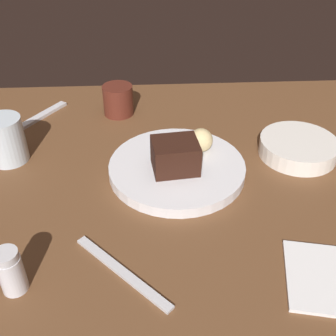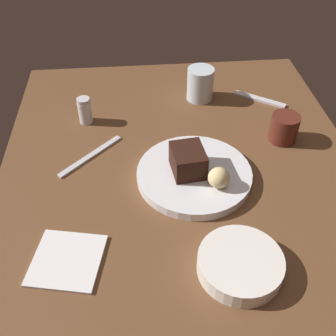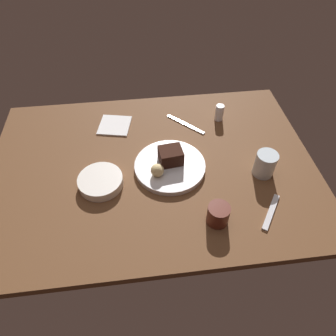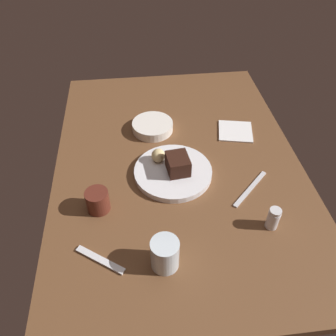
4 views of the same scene
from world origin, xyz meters
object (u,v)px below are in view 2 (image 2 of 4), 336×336
Objects in this scene: chocolate_cake_slice at (188,160)px; dessert_spoon at (260,99)px; salt_shaker at (85,110)px; dessert_plate at (194,174)px; side_bowl at (240,264)px; butter_knife at (91,156)px; water_glass at (200,84)px; bread_roll at (219,178)px; coffee_cup at (284,128)px; folded_napkin at (67,260)px.

chocolate_cake_slice is 0.55× the size of dessert_spoon.
dessert_plate is at bearing 46.40° from salt_shaker.
side_bowl is at bearing 106.43° from dessert_spoon.
dessert_plate is at bearing 72.54° from chocolate_cake_slice.
dessert_plate is at bearing -169.10° from side_bowl.
dessert_spoon is 51.08cm from butter_knife.
chocolate_cake_slice is 38.76cm from dessert_spoon.
dessert_spoon is (-29.57, 24.64, -4.60)cm from chocolate_cake_slice.
water_glass reaches higher than salt_shaker.
salt_shaker is 32.85cm from water_glass.
salt_shaker is at bearing -148.33° from side_bowl.
butter_knife is (-14.55, -28.04, -4.13)cm from bread_roll.
coffee_cup reaches higher than dessert_plate.
bread_roll is 0.30× the size of side_bowl.
dessert_plate is 2.05× the size of folded_napkin.
folded_napkin is at bearing 80.18° from dessert_spoon.
side_bowl is 41.52cm from coffee_cup.
coffee_cup is (-16.96, 19.61, -0.89)cm from bread_roll.
folded_napkin is at bearing -53.00° from dessert_plate.
dessert_spoon is at bearing 135.19° from folded_napkin.
side_bowl reaches higher than folded_napkin.
chocolate_cake_slice reaches higher than salt_shaker.
butter_knife is at bearing 58.57° from dessert_spoon.
chocolate_cake_slice is (-0.46, -1.48, 3.91)cm from dessert_plate.
coffee_cup reaches higher than dessert_spoon.
salt_shaker is at bearing -127.60° from butter_knife.
dessert_plate is 4.21cm from chocolate_cake_slice.
chocolate_cake_slice is 0.43× the size of butter_knife.
dessert_spoon is (-34.99, 18.78, -4.03)cm from bread_roll.
dessert_plate is 37.94cm from dessert_spoon.
side_bowl is 2.21× the size of coffee_cup.
chocolate_cake_slice is 33.32cm from water_glass.
dessert_spoon is at bearing 161.44° from side_bowl.
bread_roll is 41.75cm from salt_shaker.
bread_roll is at bearing 115.93° from folded_napkin.
salt_shaker is at bearing -134.37° from bread_roll.
chocolate_cake_slice is 0.65× the size of folded_napkin.
folded_napkin reaches higher than butter_knife.
side_bowl is (25.22, 6.24, -3.24)cm from chocolate_cake_slice.
side_bowl is (57.64, -1.45, -2.88)cm from water_glass.
dessert_plate is 26.94cm from coffee_cup.
dessert_plate is 5.57× the size of bread_roll.
side_bowl is 0.81× the size of butter_knife.
bread_roll is at bearing 47.27° from chocolate_cake_slice.
folded_napkin is at bearing 39.84° from butter_knife.
dessert_plate is 33.66cm from water_glass.
chocolate_cake_slice is at bearing -65.63° from coffee_cup.
chocolate_cake_slice is 32.66cm from folded_napkin.
butter_knife is (-9.14, -22.17, -4.70)cm from chocolate_cake_slice.
chocolate_cake_slice is 24.44cm from butter_knife.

